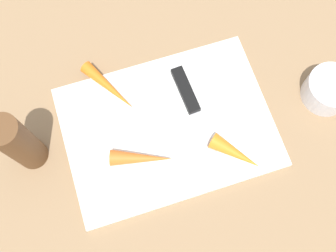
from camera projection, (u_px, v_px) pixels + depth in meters
name	position (u px, v px, depth m)	size (l,w,h in m)	color
ground_plane	(168.00, 128.00, 0.71)	(1.40, 1.40, 0.00)	#8C6D4C
cutting_board	(168.00, 127.00, 0.71)	(0.36, 0.26, 0.01)	white
knife	(188.00, 97.00, 0.71)	(0.03, 0.20, 0.01)	#B7B7BC
carrot_medium	(142.00, 158.00, 0.67)	(0.03, 0.03, 0.11)	orange
carrot_shortest	(236.00, 153.00, 0.67)	(0.03, 0.03, 0.09)	orange
carrot_longest	(109.00, 87.00, 0.71)	(0.02, 0.02, 0.12)	orange
small_bowl	(329.00, 90.00, 0.71)	(0.09, 0.09, 0.05)	silver
pepper_grinder	(19.00, 143.00, 0.63)	(0.05, 0.05, 0.15)	brown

